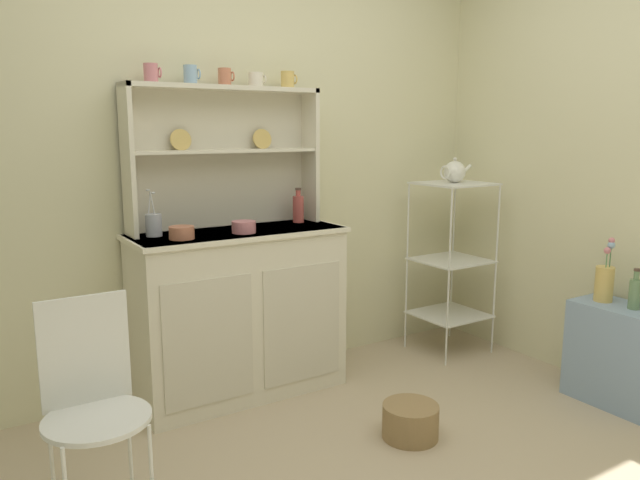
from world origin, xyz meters
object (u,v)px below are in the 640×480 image
at_px(porcelain_teapot, 454,172).
at_px(utensil_jar, 154,225).
at_px(flower_vase, 605,281).
at_px(bowl_mixing_large, 182,233).
at_px(oil_bottle, 635,293).
at_px(hutch_shelf_unit, 223,147).
at_px(bakers_rack, 451,251).
at_px(wire_chair, 92,395).
at_px(floor_basket, 410,421).
at_px(hutch_cabinet, 240,311).
at_px(cup_rose_0, 151,73).
at_px(jam_bottle, 298,208).
at_px(side_shelf_blue, 620,355).

bearing_deg(porcelain_teapot, utensil_jar, 173.65).
bearing_deg(flower_vase, bowl_mixing_large, 153.11).
xyz_separation_m(porcelain_teapot, oil_bottle, (0.19, -1.10, -0.55)).
relative_size(hutch_shelf_unit, bakers_rack, 0.97).
height_order(wire_chair, porcelain_teapot, porcelain_teapot).
bearing_deg(bowl_mixing_large, utensil_jar, 120.20).
relative_size(floor_basket, oil_bottle, 1.26).
xyz_separation_m(hutch_cabinet, cup_rose_0, (-0.38, 0.12, 1.22)).
xyz_separation_m(bakers_rack, bowl_mixing_large, (-1.74, 0.05, 0.27)).
bearing_deg(wire_chair, cup_rose_0, 81.19).
relative_size(hutch_cabinet, jam_bottle, 5.77).
xyz_separation_m(jam_bottle, porcelain_teapot, (1.00, -0.21, 0.18)).
relative_size(bakers_rack, wire_chair, 1.28).
bearing_deg(flower_vase, oil_bottle, -90.11).
bearing_deg(hutch_cabinet, cup_rose_0, 162.08).
height_order(wire_chair, jam_bottle, jam_bottle).
bearing_deg(flower_vase, floor_basket, 170.95).
distance_m(floor_basket, flower_vase, 1.29).
height_order(floor_basket, cup_rose_0, cup_rose_0).
bearing_deg(floor_basket, hutch_cabinet, 117.47).
xyz_separation_m(hutch_shelf_unit, bowl_mixing_large, (-0.33, -0.24, -0.40)).
relative_size(jam_bottle, oil_bottle, 0.94).
bearing_deg(hutch_cabinet, floor_basket, -62.53).
xyz_separation_m(side_shelf_blue, flower_vase, (0.00, 0.12, 0.37)).
bearing_deg(wire_chair, bakers_rack, 37.93).
xyz_separation_m(hutch_cabinet, side_shelf_blue, (1.61, -1.17, -0.20)).
relative_size(bakers_rack, porcelain_teapot, 4.84).
distance_m(hutch_shelf_unit, jam_bottle, 0.55).
xyz_separation_m(utensil_jar, oil_bottle, (2.02, -1.30, -0.35)).
bearing_deg(bowl_mixing_large, hutch_cabinet, 12.56).
bearing_deg(bakers_rack, oil_bottle, -80.15).
xyz_separation_m(hutch_cabinet, oil_bottle, (1.61, -1.22, 0.15)).
distance_m(bakers_rack, oil_bottle, 1.11).
bearing_deg(bowl_mixing_large, wire_chair, -129.86).
distance_m(wire_chair, bowl_mixing_large, 1.01).
height_order(side_shelf_blue, wire_chair, wire_chair).
height_order(side_shelf_blue, jam_bottle, jam_bottle).
bearing_deg(utensil_jar, cup_rose_0, 48.95).
bearing_deg(porcelain_teapot, jam_bottle, 167.99).
bearing_deg(cup_rose_0, floor_basket, -50.08).
bearing_deg(oil_bottle, cup_rose_0, 145.89).
bearing_deg(side_shelf_blue, bakers_rack, 100.29).
relative_size(hutch_cabinet, hutch_shelf_unit, 1.07).
relative_size(bakers_rack, floor_basket, 4.15).
relative_size(jam_bottle, utensil_jar, 0.84).
height_order(wire_chair, utensil_jar, utensil_jar).
bearing_deg(utensil_jar, hutch_cabinet, -10.58).
distance_m(hutch_cabinet, wire_chair, 1.21).
height_order(bowl_mixing_large, flower_vase, bowl_mixing_large).
bearing_deg(jam_bottle, cup_rose_0, 177.41).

